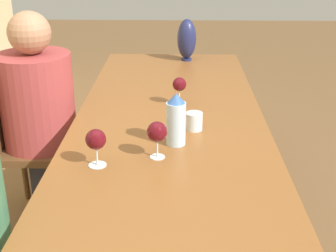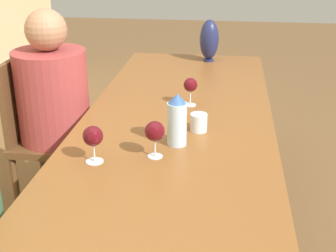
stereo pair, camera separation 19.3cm
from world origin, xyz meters
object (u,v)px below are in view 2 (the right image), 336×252
water_bottle (177,120)px  wine_glass_4 (190,86)px  wine_glass_2 (93,137)px  person_far (57,112)px  wine_glass_1 (155,132)px  chair_far (44,132)px  water_tumbler (199,122)px  vase (209,40)px

water_bottle → wine_glass_4: 0.49m
wine_glass_2 → person_far: bearing=30.3°
water_bottle → wine_glass_1: water_bottle is taller
wine_glass_1 → chair_far: (0.65, 0.74, -0.33)m
water_bottle → water_tumbler: size_ratio=2.80×
wine_glass_1 → wine_glass_4: (0.62, -0.09, -0.00)m
wine_glass_1 → wine_glass_4: 0.62m
wine_glass_4 → water_bottle: bearing=178.3°
water_bottle → chair_far: size_ratio=0.24×
wine_glass_4 → chair_far: (0.03, 0.83, -0.32)m
chair_far → vase: bearing=-45.6°
person_far → vase: bearing=-42.5°
water_tumbler → vase: bearing=0.8°
water_tumbler → wine_glass_2: (-0.36, 0.39, 0.07)m
chair_far → person_far: (0.00, -0.09, 0.13)m
water_bottle → vase: (1.39, -0.06, 0.04)m
wine_glass_1 → wine_glass_2: wine_glass_1 is taller
vase → wine_glass_4: (-0.90, 0.05, -0.04)m
water_bottle → vase: vase is taller
wine_glass_2 → chair_far: size_ratio=0.16×
chair_far → wine_glass_2: bearing=-144.8°
chair_far → wine_glass_4: bearing=-92.4°
water_bottle → wine_glass_1: (-0.13, 0.07, -0.00)m
wine_glass_4 → water_tumbler: bearing=-168.4°
water_tumbler → chair_far: 1.00m
water_bottle → water_tumbler: bearing=-27.6°
water_bottle → wine_glass_1: bearing=150.5°
wine_glass_1 → chair_far: bearing=48.8°
wine_glass_4 → person_far: 0.77m
water_tumbler → wine_glass_4: (0.33, 0.07, 0.07)m
wine_glass_1 → wine_glass_2: size_ratio=1.01×
wine_glass_1 → chair_far: 1.04m
water_bottle → wine_glass_1: size_ratio=1.49×
vase → person_far: (-0.86, 0.79, -0.24)m
wine_glass_1 → person_far: 0.95m
chair_far → person_far: 0.16m
water_tumbler → vase: vase is taller
water_bottle → vase: 1.39m
wine_glass_2 → chair_far: 0.95m
water_bottle → wine_glass_4: water_bottle is taller
person_far → wine_glass_2: bearing=-149.7°
wine_glass_2 → person_far: person_far is taller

